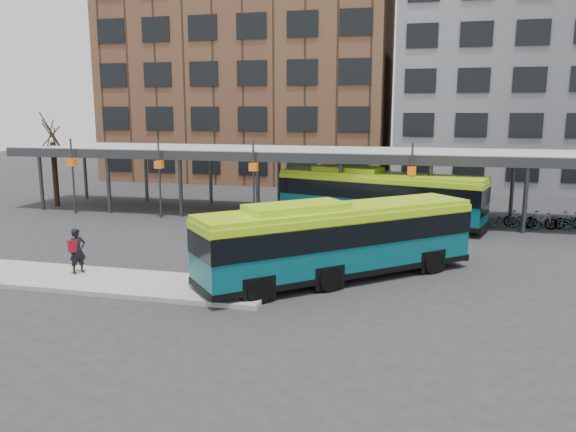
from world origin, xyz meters
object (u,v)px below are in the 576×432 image
(tree, at_px, (55,171))
(bus_rear, at_px, (378,195))
(bus_front, at_px, (338,238))
(pedestrian, at_px, (77,251))

(tree, xyz_separation_m, bus_rear, (22.13, -1.01, -0.73))
(bus_front, bearing_deg, pedestrian, 150.80)
(tree, relative_size, pedestrian, 3.10)
(pedestrian, bearing_deg, bus_front, -45.52)
(tree, distance_m, bus_rear, 22.16)
(bus_front, xyz_separation_m, bus_rear, (0.58, 11.27, 0.06))
(bus_front, bearing_deg, tree, 108.51)
(bus_front, relative_size, bus_rear, 0.84)
(tree, height_order, bus_rear, tree)
(bus_front, height_order, pedestrian, bus_front)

